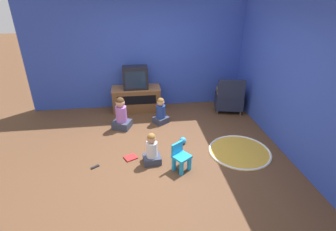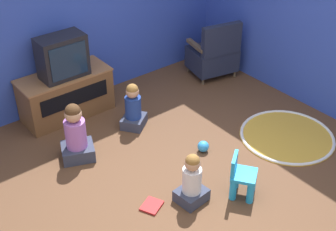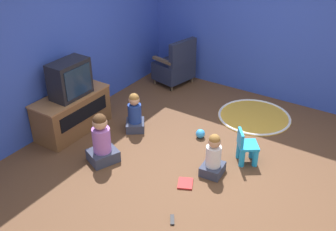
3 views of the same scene
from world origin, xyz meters
name	(u,v)px [view 2 (image 2 of 3)]	position (x,y,z in m)	size (l,w,h in m)	color
ground_plane	(190,174)	(0.00, 0.00, 0.00)	(30.00, 30.00, 0.00)	brown
wall_back	(52,7)	(-0.33, 2.27, 1.35)	(5.33, 0.12, 2.70)	#2D47B2
tv_cabinet	(66,94)	(-0.46, 1.94, 0.31)	(1.17, 0.51, 0.59)	brown
television	(62,57)	(-0.46, 1.89, 0.86)	(0.58, 0.34, 0.53)	black
black_armchair	(214,55)	(1.78, 1.54, 0.34)	(0.74, 0.67, 0.88)	brown
yellow_kid_chair	(242,178)	(0.22, -0.56, 0.21)	(0.36, 0.36, 0.48)	#1E99DB
play_mat	(287,136)	(1.41, -0.21, 0.01)	(1.16, 1.16, 0.04)	gold
child_watching_left	(192,181)	(-0.25, -0.32, 0.25)	(0.32, 0.29, 0.59)	#33384C
child_watching_center	(133,108)	(0.07, 1.17, 0.26)	(0.41, 0.40, 0.61)	#33384C
child_watching_right	(76,135)	(-0.81, 1.04, 0.31)	(0.46, 0.44, 0.72)	#33384C
toy_ball	(203,146)	(0.40, 0.23, 0.07)	(0.14, 0.14, 0.14)	#3399E5
book	(152,206)	(-0.63, -0.14, 0.01)	(0.27, 0.26, 0.02)	#B22323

